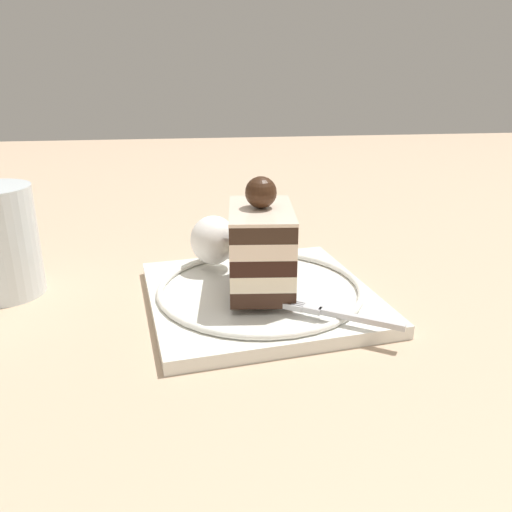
% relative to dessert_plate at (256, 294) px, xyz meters
% --- Properties ---
extents(ground_plane, '(2.40, 2.40, 0.00)m').
position_rel_dessert_plate_xyz_m(ground_plane, '(-0.01, 0.00, -0.01)').
color(ground_plane, tan).
extents(dessert_plate, '(0.24, 0.24, 0.02)m').
position_rel_dessert_plate_xyz_m(dessert_plate, '(0.00, 0.00, 0.00)').
color(dessert_plate, white).
rests_on(dessert_plate, ground_plane).
extents(cake_slice, '(0.10, 0.07, 0.11)m').
position_rel_dessert_plate_xyz_m(cake_slice, '(0.00, 0.00, 0.05)').
color(cake_slice, '#372117').
rests_on(cake_slice, dessert_plate).
extents(whipped_cream_dollop, '(0.05, 0.05, 0.05)m').
position_rel_dessert_plate_xyz_m(whipped_cream_dollop, '(-0.06, -0.04, 0.04)').
color(whipped_cream_dollop, white).
rests_on(whipped_cream_dollop, dessert_plate).
extents(fork, '(0.07, 0.10, 0.00)m').
position_rel_dessert_plate_xyz_m(fork, '(0.07, 0.05, 0.01)').
color(fork, silver).
rests_on(fork, dessert_plate).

